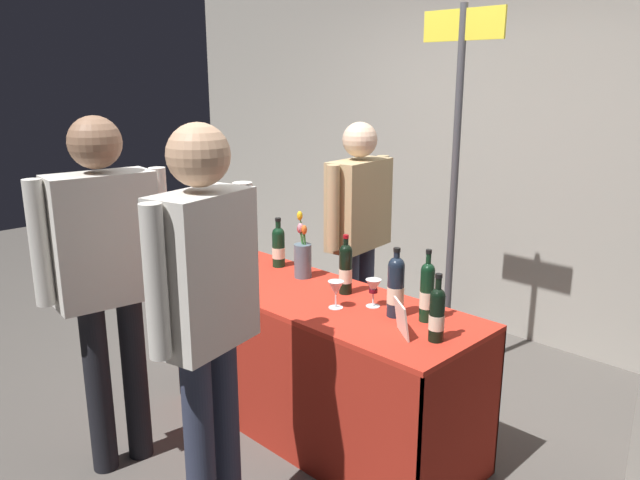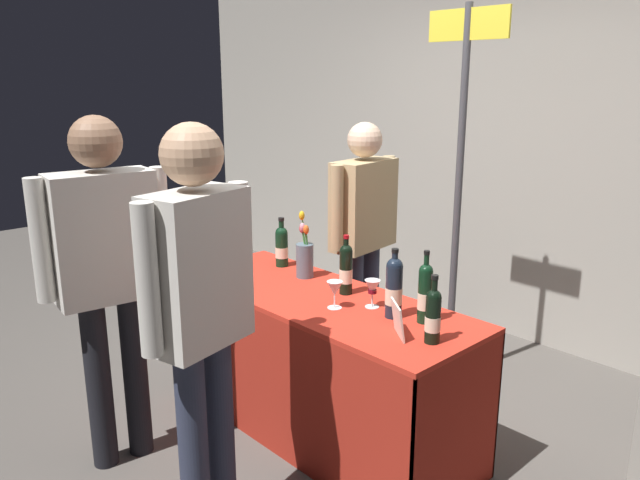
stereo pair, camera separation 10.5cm
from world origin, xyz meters
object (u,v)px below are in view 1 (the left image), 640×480
(tasting_table, at_px, (320,340))
(flower_vase, at_px, (303,257))
(display_bottle_0, at_px, (346,268))
(taster_foreground_right, at_px, (106,263))
(featured_wine_bottle, at_px, (437,313))
(vendor_presenter, at_px, (359,222))
(wine_glass_mid, at_px, (336,289))
(wine_glass_near_vendor, at_px, (373,288))
(booth_signpost, at_px, (455,163))

(tasting_table, bearing_deg, flower_vase, 151.98)
(display_bottle_0, bearing_deg, taster_foreground_right, -118.90)
(featured_wine_bottle, distance_m, taster_foreground_right, 1.51)
(vendor_presenter, bearing_deg, wine_glass_mid, 28.05)
(wine_glass_near_vendor, relative_size, wine_glass_mid, 1.02)
(display_bottle_0, xyz_separation_m, taster_foreground_right, (-0.56, -1.02, 0.13))
(wine_glass_near_vendor, height_order, taster_foreground_right, taster_foreground_right)
(tasting_table, bearing_deg, vendor_presenter, 118.52)
(wine_glass_mid, height_order, taster_foreground_right, taster_foreground_right)
(tasting_table, height_order, taster_foreground_right, taster_foreground_right)
(wine_glass_near_vendor, xyz_separation_m, taster_foreground_right, (-0.79, -0.97, 0.17))
(wine_glass_mid, distance_m, vendor_presenter, 1.04)
(wine_glass_near_vendor, bearing_deg, taster_foreground_right, -129.01)
(vendor_presenter, bearing_deg, featured_wine_bottle, 47.57)
(booth_signpost, bearing_deg, taster_foreground_right, -108.76)
(vendor_presenter, relative_size, taster_foreground_right, 0.94)
(wine_glass_near_vendor, bearing_deg, wine_glass_mid, -129.43)
(wine_glass_near_vendor, bearing_deg, tasting_table, -164.53)
(taster_foreground_right, bearing_deg, wine_glass_mid, -31.32)
(vendor_presenter, bearing_deg, flower_vase, 5.03)
(taster_foreground_right, xyz_separation_m, booth_signpost, (0.64, 1.88, 0.34))
(wine_glass_mid, distance_m, taster_foreground_right, 1.08)
(wine_glass_mid, distance_m, booth_signpost, 1.17)
(display_bottle_0, height_order, taster_foreground_right, taster_foreground_right)
(featured_wine_bottle, xyz_separation_m, taster_foreground_right, (-1.24, -0.85, 0.14))
(display_bottle_0, bearing_deg, booth_signpost, 84.94)
(tasting_table, xyz_separation_m, display_bottle_0, (0.06, 0.13, 0.38))
(featured_wine_bottle, distance_m, wine_glass_mid, 0.57)
(featured_wine_bottle, xyz_separation_m, display_bottle_0, (-0.68, 0.17, 0.01))
(featured_wine_bottle, bearing_deg, display_bottle_0, 165.98)
(wine_glass_mid, relative_size, vendor_presenter, 0.09)
(display_bottle_0, distance_m, wine_glass_mid, 0.22)
(wine_glass_mid, xyz_separation_m, flower_vase, (-0.46, 0.22, 0.02))
(featured_wine_bottle, bearing_deg, taster_foreground_right, -145.59)
(wine_glass_mid, xyz_separation_m, taster_foreground_right, (-0.67, -0.83, 0.17))
(wine_glass_mid, height_order, vendor_presenter, vendor_presenter)
(wine_glass_near_vendor, relative_size, booth_signpost, 0.06)
(vendor_presenter, xyz_separation_m, booth_signpost, (0.56, 0.21, 0.41))
(featured_wine_bottle, xyz_separation_m, booth_signpost, (-0.60, 1.03, 0.48))
(wine_glass_near_vendor, distance_m, wine_glass_mid, 0.18)
(featured_wine_bottle, relative_size, wine_glass_mid, 2.20)
(display_bottle_0, xyz_separation_m, booth_signpost, (0.08, 0.86, 0.47))
(featured_wine_bottle, height_order, wine_glass_near_vendor, featured_wine_bottle)
(flower_vase, bearing_deg, featured_wine_bottle, -10.86)
(wine_glass_near_vendor, distance_m, booth_signpost, 1.05)
(display_bottle_0, bearing_deg, wine_glass_mid, -60.07)
(wine_glass_near_vendor, bearing_deg, flower_vase, 172.67)
(tasting_table, distance_m, wine_glass_near_vendor, 0.45)
(wine_glass_mid, bearing_deg, featured_wine_bottle, 1.94)
(display_bottle_0, relative_size, vendor_presenter, 0.20)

